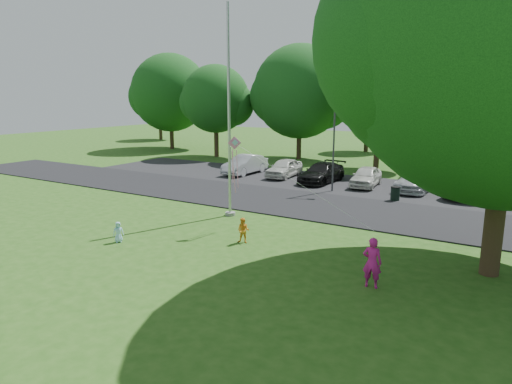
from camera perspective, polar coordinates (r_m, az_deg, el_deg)
The scene contains 13 objects.
ground at distance 16.91m, azimuth -3.02°, elevation -8.25°, with size 120.00×120.00×0.00m, color #265315.
park_road at distance 24.54m, azimuth 8.88°, elevation -1.86°, with size 60.00×6.00×0.06m, color black.
parking_strip at distance 30.52m, azimuth 13.56°, elevation 0.67°, with size 42.00×7.00×0.06m, color black.
flagpole at distance 22.03m, azimuth -3.36°, elevation 7.60°, with size 0.50×0.50×10.00m.
street_lamp at distance 28.09m, azimuth 10.15°, elevation 6.50°, with size 1.46×0.67×5.40m.
trash_can at distance 26.76m, azimuth 17.00°, elevation -0.23°, with size 0.53×0.53×0.84m.
tree_row at distance 38.04m, azimuth 20.44°, elevation 11.06°, with size 64.35×11.94×10.88m.
horizon_trees at distance 47.24m, azimuth 25.59°, elevation 8.97°, with size 77.46×7.20×7.02m.
parked_cars at distance 30.33m, azimuth 14.33°, elevation 1.91°, with size 19.74×5.28×1.41m.
woman at distance 14.64m, azimuth 14.31°, elevation -8.54°, with size 0.59×0.39×1.61m, color #C71A85.
child_yellow at distance 18.41m, azimuth -1.59°, elevation -4.83°, with size 0.50×0.39×1.04m, color orange.
child_blue at distance 19.34m, azimuth -16.84°, elevation -4.81°, with size 0.42×0.27×0.85m, color #A5E2FE.
kite at distance 19.42m, azimuth -2.31°, elevation 4.67°, with size 7.30×3.20×2.52m.
Camera 1 is at (8.96, -13.09, 5.85)m, focal length 32.00 mm.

